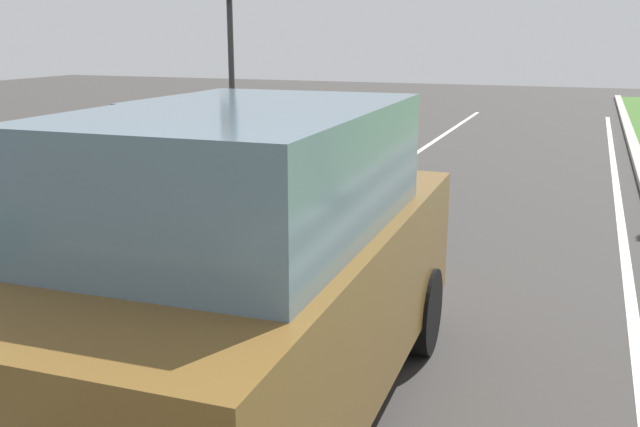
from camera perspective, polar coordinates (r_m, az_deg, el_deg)
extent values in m
plane|color=#383533|center=(10.48, 3.29, -0.82)|extent=(60.00, 60.00, 0.00)
cube|color=silver|center=(10.70, -0.29, -0.46)|extent=(0.12, 32.00, 0.01)
cube|color=silver|center=(10.05, 23.27, -2.64)|extent=(0.12, 32.00, 0.01)
cube|color=brown|center=(4.98, -5.10, -6.94)|extent=(2.01, 4.54, 1.10)
cube|color=slate|center=(4.59, -6.13, 3.55)|extent=(1.76, 2.74, 0.80)
cylinder|color=black|center=(6.82, -6.40, -5.95)|extent=(0.24, 0.77, 0.76)
cylinder|color=black|center=(6.30, 8.23, -7.75)|extent=(0.24, 0.77, 0.76)
cube|color=black|center=(11.07, -9.24, 3.55)|extent=(1.74, 3.74, 0.80)
cube|color=slate|center=(10.75, -10.09, 7.19)|extent=(1.53, 1.94, 0.68)
cylinder|color=black|center=(12.58, -9.12, 2.99)|extent=(0.24, 0.61, 0.60)
cylinder|color=black|center=(11.88, -2.88, 2.48)|extent=(0.24, 0.61, 0.60)
cylinder|color=black|center=(10.57, -16.20, 0.44)|extent=(0.24, 0.61, 0.60)
cylinder|color=black|center=(9.72, -9.20, -0.36)|extent=(0.24, 0.61, 0.60)
cylinder|color=#2D2D2D|center=(17.36, -7.19, 13.04)|extent=(0.14, 0.14, 4.76)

